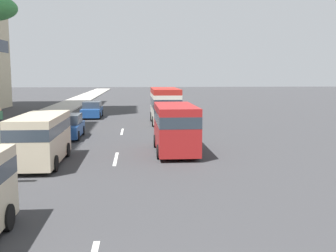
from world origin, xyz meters
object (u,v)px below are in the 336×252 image
(car_lead, at_px, (92,110))
(car_fourth, at_px, (68,127))
(minibus_second, at_px, (165,104))
(van_sixth, at_px, (41,136))
(pedestrian_mid_block, at_px, (0,118))
(van_fifth, at_px, (175,125))

(car_lead, relative_size, car_fourth, 1.08)
(minibus_second, relative_size, van_sixth, 1.24)
(van_sixth, height_order, pedestrian_mid_block, van_sixth)
(car_fourth, relative_size, van_sixth, 0.76)
(car_lead, height_order, pedestrian_mid_block, pedestrian_mid_block)
(van_fifth, distance_m, van_sixth, 6.94)
(minibus_second, distance_m, car_fourth, 10.10)
(pedestrian_mid_block, bearing_deg, minibus_second, -13.37)
(van_fifth, distance_m, pedestrian_mid_block, 14.92)
(car_fourth, bearing_deg, van_fifth, 49.79)
(car_fourth, relative_size, van_fifth, 0.75)
(car_fourth, bearing_deg, minibus_second, 135.78)
(van_fifth, xyz_separation_m, pedestrian_mid_block, (8.86, 12.00, -0.46))
(pedestrian_mid_block, bearing_deg, van_sixth, -95.05)
(car_lead, distance_m, car_fourth, 12.62)
(car_lead, relative_size, van_fifth, 0.81)
(van_fifth, bearing_deg, car_fourth, 49.79)
(minibus_second, bearing_deg, car_fourth, 135.78)
(minibus_second, xyz_separation_m, van_sixth, (-15.13, 6.93, -0.33))
(car_lead, distance_m, pedestrian_mid_block, 10.93)
(van_fifth, bearing_deg, minibus_second, -1.73)
(van_fifth, bearing_deg, pedestrian_mid_block, 53.55)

